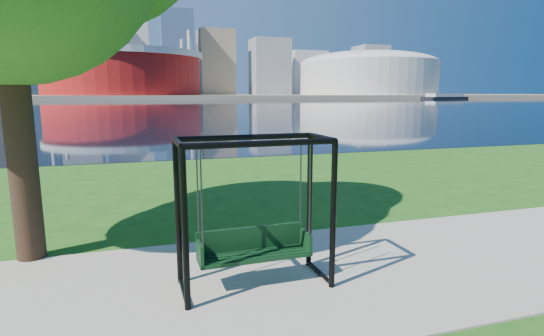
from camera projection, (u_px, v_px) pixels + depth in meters
name	position (u px, v px, depth m)	size (l,w,h in m)	color
ground	(281.00, 266.00, 7.04)	(900.00, 900.00, 0.00)	#1E5114
path	(291.00, 277.00, 6.57)	(120.00, 4.00, 0.03)	#9E937F
river	(149.00, 105.00, 103.05)	(900.00, 180.00, 0.02)	black
far_bank	(143.00, 96.00, 294.90)	(900.00, 228.00, 2.00)	#937F60
stadium	(123.00, 72.00, 222.88)	(83.00, 83.00, 32.00)	maroon
arena	(368.00, 72.00, 264.61)	(84.00, 84.00, 26.56)	beige
skyline	(134.00, 46.00, 300.22)	(392.00, 66.00, 96.50)	gray
swing	(254.00, 216.00, 6.14)	(2.19, 0.99, 2.23)	black
barge	(445.00, 97.00, 219.28)	(29.66, 14.56, 2.87)	black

